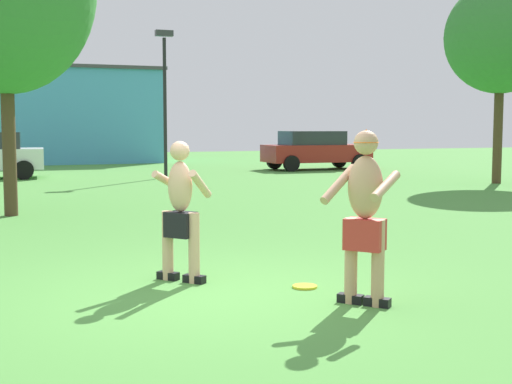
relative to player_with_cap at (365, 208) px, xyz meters
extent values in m
plane|color=#4C8E3D|center=(-1.34, 1.00, -0.98)|extent=(80.00, 80.00, 0.00)
cube|color=black|center=(0.10, -0.10, -0.93)|extent=(0.25, 0.27, 0.09)
cylinder|color=tan|center=(0.10, -0.10, -0.54)|extent=(0.13, 0.13, 0.87)
cube|color=black|center=(-0.09, 0.11, -0.93)|extent=(0.25, 0.27, 0.09)
cylinder|color=tan|center=(-0.09, 0.11, -0.54)|extent=(0.13, 0.13, 0.87)
cube|color=red|center=(0.01, 0.00, -0.26)|extent=(0.43, 0.45, 0.31)
ellipsoid|color=tan|center=(0.01, 0.00, 0.21)|extent=(0.40, 0.42, 0.63)
cylinder|color=tan|center=(0.08, -0.24, 0.24)|extent=(0.53, 0.44, 0.27)
cylinder|color=tan|center=(-0.23, 0.12, 0.24)|extent=(0.54, 0.35, 0.38)
sphere|color=tan|center=(0.01, 0.00, 0.65)|extent=(0.24, 0.24, 0.24)
cone|color=orange|center=(0.01, 0.00, 0.72)|extent=(0.36, 0.36, 0.13)
cube|color=black|center=(-1.55, 1.85, -0.93)|extent=(0.25, 0.27, 0.09)
cylinder|color=#E0AD89|center=(-1.55, 1.85, -0.57)|extent=(0.13, 0.13, 0.81)
cube|color=black|center=(-1.32, 1.57, -0.93)|extent=(0.25, 0.27, 0.09)
cylinder|color=#E0AD89|center=(-1.32, 1.57, -0.57)|extent=(0.13, 0.13, 0.81)
cube|color=black|center=(-1.43, 1.71, -0.31)|extent=(0.39, 0.40, 0.29)
ellipsoid|color=#E0AD89|center=(-1.43, 1.71, 0.12)|extent=(0.37, 0.38, 0.58)
cylinder|color=#E0AD89|center=(-1.49, 1.94, 0.15)|extent=(0.51, 0.36, 0.32)
cylinder|color=#E0AD89|center=(-1.22, 1.61, 0.15)|extent=(0.39, 0.47, 0.36)
sphere|color=#E0AD89|center=(-1.43, 1.71, 0.53)|extent=(0.22, 0.22, 0.22)
cylinder|color=yellow|center=(-0.23, 0.90, -0.96)|extent=(0.28, 0.28, 0.03)
cylinder|color=black|center=(-2.33, 18.61, -0.66)|extent=(0.65, 0.26, 0.64)
cylinder|color=black|center=(-2.21, 20.41, -0.66)|extent=(0.65, 0.26, 0.64)
cube|color=maroon|center=(9.22, 20.05, -0.31)|extent=(4.32, 1.85, 0.70)
cube|color=#282D33|center=(9.02, 20.05, 0.32)|extent=(2.43, 1.61, 0.56)
cylinder|color=black|center=(10.73, 20.93, -0.66)|extent=(0.64, 0.23, 0.64)
cylinder|color=black|center=(10.71, 19.13, -0.66)|extent=(0.64, 0.23, 0.64)
cylinder|color=black|center=(7.72, 20.97, -0.66)|extent=(0.64, 0.23, 0.64)
cylinder|color=black|center=(7.70, 19.17, -0.66)|extent=(0.64, 0.23, 0.64)
cylinder|color=black|center=(2.29, 17.69, 1.41)|extent=(0.12, 0.12, 4.78)
cube|color=#333338|center=(2.29, 17.69, 3.95)|extent=(0.60, 0.24, 0.20)
cube|color=#4C9ED1|center=(0.31, 30.14, 1.25)|extent=(8.47, 5.94, 4.46)
cube|color=#3F3F44|center=(0.31, 30.14, 3.56)|extent=(8.81, 6.18, 0.16)
cylinder|color=#4C3823|center=(11.41, 11.70, 0.68)|extent=(0.28, 0.28, 3.31)
ellipsoid|color=#387F38|center=(11.41, 11.70, 3.55)|extent=(3.42, 3.42, 3.47)
cylinder|color=#4C3823|center=(-3.07, 8.73, 0.55)|extent=(0.27, 0.27, 3.05)
camera|label=1|loc=(-3.50, -6.08, 0.82)|focal=49.34mm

